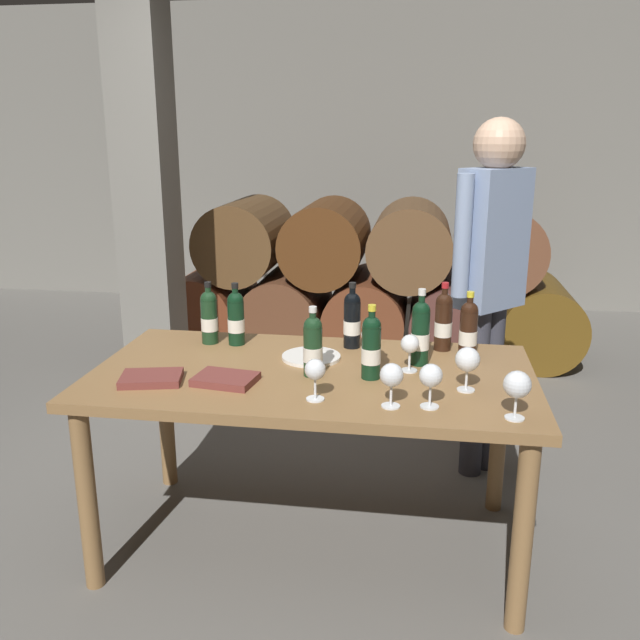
# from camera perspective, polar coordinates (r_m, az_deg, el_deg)

# --- Properties ---
(ground_plane) EXTENTS (14.00, 14.00, 0.00)m
(ground_plane) POSITION_cam_1_polar(r_m,az_deg,el_deg) (2.97, -0.61, -18.24)
(ground_plane) COLOR #66635E
(cellar_back_wall) EXTENTS (10.00, 0.24, 2.80)m
(cellar_back_wall) POSITION_cam_1_polar(r_m,az_deg,el_deg) (6.64, 5.37, 13.51)
(cellar_back_wall) COLOR slate
(cellar_back_wall) RESTS_ON ground_plane
(barrel_stack) EXTENTS (3.12, 0.90, 1.15)m
(barrel_stack) POSITION_cam_1_polar(r_m,az_deg,el_deg) (5.16, 4.03, 3.27)
(barrel_stack) COLOR brown
(barrel_stack) RESTS_ON ground_plane
(stone_pillar) EXTENTS (0.32, 0.32, 2.60)m
(stone_pillar) POSITION_cam_1_polar(r_m,az_deg,el_deg) (4.39, -14.42, 10.60)
(stone_pillar) COLOR slate
(stone_pillar) RESTS_ON ground_plane
(dining_table) EXTENTS (1.70, 0.90, 0.76)m
(dining_table) POSITION_cam_1_polar(r_m,az_deg,el_deg) (2.65, -0.66, -6.19)
(dining_table) COLOR olive
(dining_table) RESTS_ON ground_plane
(wine_bottle_0) EXTENTS (0.07, 0.07, 0.27)m
(wine_bottle_0) POSITION_cam_1_polar(r_m,az_deg,el_deg) (2.93, -7.10, 0.20)
(wine_bottle_0) COLOR black
(wine_bottle_0) RESTS_ON dining_table
(wine_bottle_1) EXTENTS (0.07, 0.07, 0.27)m
(wine_bottle_1) POSITION_cam_1_polar(r_m,az_deg,el_deg) (2.97, -9.33, 0.30)
(wine_bottle_1) COLOR #19381E
(wine_bottle_1) RESTS_ON dining_table
(wine_bottle_2) EXTENTS (0.07, 0.07, 0.27)m
(wine_bottle_2) POSITION_cam_1_polar(r_m,az_deg,el_deg) (2.54, -0.61, -2.17)
(wine_bottle_2) COLOR #19381E
(wine_bottle_2) RESTS_ON dining_table
(wine_bottle_3) EXTENTS (0.07, 0.07, 0.31)m
(wine_bottle_3) POSITION_cam_1_polar(r_m,az_deg,el_deg) (2.68, 8.47, -1.03)
(wine_bottle_3) COLOR black
(wine_bottle_3) RESTS_ON dining_table
(wine_bottle_4) EXTENTS (0.07, 0.07, 0.28)m
(wine_bottle_4) POSITION_cam_1_polar(r_m,az_deg,el_deg) (2.87, 2.73, 0.06)
(wine_bottle_4) COLOR black
(wine_bottle_4) RESTS_ON dining_table
(wine_bottle_5) EXTENTS (0.07, 0.07, 0.29)m
(wine_bottle_5) POSITION_cam_1_polar(r_m,az_deg,el_deg) (2.88, 10.38, -0.07)
(wine_bottle_5) COLOR black
(wine_bottle_5) RESTS_ON dining_table
(wine_bottle_6) EXTENTS (0.07, 0.07, 0.28)m
(wine_bottle_6) POSITION_cam_1_polar(r_m,az_deg,el_deg) (2.52, 4.35, -2.25)
(wine_bottle_6) COLOR black
(wine_bottle_6) RESTS_ON dining_table
(wine_bottle_7) EXTENTS (0.07, 0.07, 0.28)m
(wine_bottle_7) POSITION_cam_1_polar(r_m,az_deg,el_deg) (2.80, 12.42, -0.77)
(wine_bottle_7) COLOR black
(wine_bottle_7) RESTS_ON dining_table
(wine_glass_0) EXTENTS (0.07, 0.07, 0.15)m
(wine_glass_0) POSITION_cam_1_polar(r_m,az_deg,el_deg) (2.32, -0.41, -4.34)
(wine_glass_0) COLOR white
(wine_glass_0) RESTS_ON dining_table
(wine_glass_1) EXTENTS (0.09, 0.09, 0.16)m
(wine_glass_1) POSITION_cam_1_polar(r_m,az_deg,el_deg) (2.45, 12.35, -3.35)
(wine_glass_1) COLOR white
(wine_glass_1) RESTS_ON dining_table
(wine_glass_2) EXTENTS (0.08, 0.08, 0.15)m
(wine_glass_2) POSITION_cam_1_polar(r_m,az_deg,el_deg) (2.28, 9.34, -4.76)
(wine_glass_2) COLOR white
(wine_glass_2) RESTS_ON dining_table
(wine_glass_3) EXTENTS (0.08, 0.08, 0.15)m
(wine_glass_3) POSITION_cam_1_polar(r_m,az_deg,el_deg) (2.69, 4.28, -1.42)
(wine_glass_3) COLOR white
(wine_glass_3) RESTS_ON dining_table
(wine_glass_4) EXTENTS (0.09, 0.09, 0.16)m
(wine_glass_4) POSITION_cam_1_polar(r_m,az_deg,el_deg) (2.25, 16.30, -5.33)
(wine_glass_4) COLOR white
(wine_glass_4) RESTS_ON dining_table
(wine_glass_5) EXTENTS (0.07, 0.07, 0.15)m
(wine_glass_5) POSITION_cam_1_polar(r_m,az_deg,el_deg) (2.61, 7.60, -2.14)
(wine_glass_5) COLOR white
(wine_glass_5) RESTS_ON dining_table
(wine_glass_6) EXTENTS (0.08, 0.08, 0.15)m
(wine_glass_6) POSITION_cam_1_polar(r_m,az_deg,el_deg) (2.27, 6.06, -4.75)
(wine_glass_6) COLOR white
(wine_glass_6) RESTS_ON dining_table
(tasting_notebook) EXTENTS (0.25, 0.21, 0.03)m
(tasting_notebook) POSITION_cam_1_polar(r_m,az_deg,el_deg) (2.58, -14.05, -4.79)
(tasting_notebook) COLOR brown
(tasting_notebook) RESTS_ON dining_table
(leather_ledger) EXTENTS (0.24, 0.19, 0.03)m
(leather_ledger) POSITION_cam_1_polar(r_m,az_deg,el_deg) (2.52, -7.98, -4.97)
(leather_ledger) COLOR brown
(leather_ledger) RESTS_ON dining_table
(serving_plate) EXTENTS (0.24, 0.24, 0.01)m
(serving_plate) POSITION_cam_1_polar(r_m,az_deg,el_deg) (2.76, -0.75, -3.13)
(serving_plate) COLOR white
(serving_plate) RESTS_ON dining_table
(sommelier_presenting) EXTENTS (0.37, 0.38, 1.72)m
(sommelier_presenting) POSITION_cam_1_polar(r_m,az_deg,el_deg) (3.25, 14.21, 4.36)
(sommelier_presenting) COLOR #383842
(sommelier_presenting) RESTS_ON ground_plane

